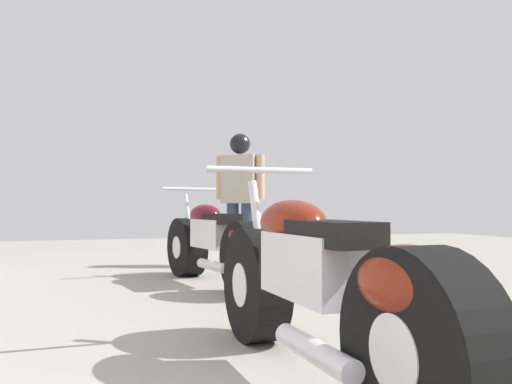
# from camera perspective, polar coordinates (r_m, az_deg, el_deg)

# --- Properties ---
(ground_plane) EXTENTS (16.66, 16.66, 0.00)m
(ground_plane) POSITION_cam_1_polar(r_m,az_deg,el_deg) (3.77, -2.59, -12.67)
(ground_plane) COLOR #9E998E
(motorcycle_maroon_cruiser) EXTENTS (0.59, 2.00, 0.93)m
(motorcycle_maroon_cruiser) POSITION_cam_1_polar(r_m,az_deg,el_deg) (2.14, 6.76, -10.41)
(motorcycle_maroon_cruiser) COLOR black
(motorcycle_maroon_cruiser) RESTS_ON ground_plane
(motorcycle_black_naked) EXTENTS (0.72, 1.98, 0.92)m
(motorcycle_black_naked) POSITION_cam_1_polar(r_m,az_deg,el_deg) (4.80, -4.55, -5.75)
(motorcycle_black_naked) COLOR black
(motorcycle_black_naked) RESTS_ON ground_plane
(mechanic_in_blue) EXTENTS (0.57, 0.46, 1.62)m
(mechanic_in_blue) POSITION_cam_1_polar(r_m,az_deg,el_deg) (6.31, -1.78, 0.60)
(mechanic_in_blue) COLOR #2D3851
(mechanic_in_blue) RESTS_ON ground_plane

